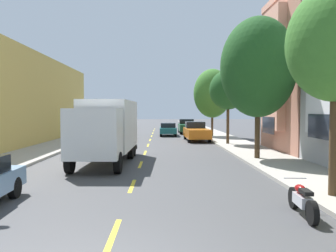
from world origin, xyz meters
TOP-DOWN VIEW (x-y plane):
  - ground_plane at (0.00, 30.00)m, footprint 160.00×160.00m
  - sidewalk_left at (-7.10, 28.00)m, footprint 3.20×120.00m
  - sidewalk_right at (7.10, 28.00)m, footprint 3.20×120.00m
  - lane_centerline_dashes at (0.00, 24.50)m, footprint 0.14×47.20m
  - street_tree_nearest at (6.40, 4.94)m, footprint 2.99×2.99m
  - street_tree_second at (6.40, 13.38)m, footprint 4.15×4.15m
  - street_tree_third at (6.40, 21.81)m, footprint 2.97×2.97m
  - street_tree_farthest at (6.40, 30.24)m, footprint 3.92×3.92m
  - delivery_box_truck at (-1.79, 12.77)m, footprint 2.62×7.99m
  - parked_sedan_black at (-4.42, 51.26)m, footprint 1.93×4.55m
  - parked_pickup_forest at (4.23, 36.66)m, footprint 2.02×5.31m
  - parked_pickup_silver at (-4.25, 34.79)m, footprint 2.03×5.31m
  - parked_pickup_champagne at (-4.29, 26.97)m, footprint 2.08×5.33m
  - parked_pickup_orange at (4.30, 26.05)m, footprint 2.13×5.35m
  - moving_teal_sedan at (1.80, 32.46)m, footprint 1.80×4.50m
  - parked_motorcycle at (4.75, 3.31)m, footprint 0.62×2.05m

SIDE VIEW (x-z plane):
  - ground_plane at x=0.00m, z-range 0.00..0.00m
  - lane_centerline_dashes at x=0.00m, z-range 0.00..0.01m
  - sidewalk_left at x=-7.10m, z-range 0.00..0.14m
  - sidewalk_right at x=7.10m, z-range 0.00..0.14m
  - parked_motorcycle at x=4.75m, z-range -0.04..0.86m
  - parked_sedan_black at x=-4.42m, z-range 0.03..1.46m
  - moving_teal_sedan at x=1.80m, z-range 0.03..1.46m
  - parked_pickup_forest at x=4.23m, z-range -0.04..1.69m
  - parked_pickup_silver at x=-4.25m, z-range -0.04..1.69m
  - parked_pickup_champagne at x=-4.29m, z-range -0.04..1.69m
  - parked_pickup_orange at x=4.30m, z-range -0.04..1.69m
  - delivery_box_truck at x=-1.79m, z-range 0.23..3.55m
  - street_tree_third at x=6.40m, z-range 1.49..7.37m
  - street_tree_farthest at x=6.40m, z-range 1.09..8.09m
  - street_tree_nearest at x=6.40m, z-range 1.56..8.02m
  - street_tree_second at x=6.40m, z-range 1.26..9.04m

